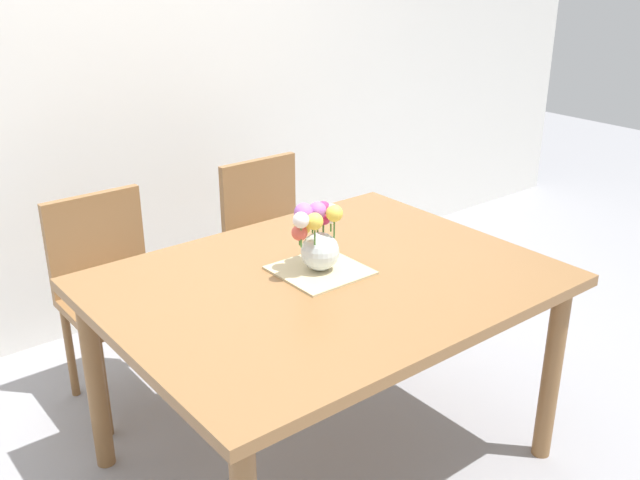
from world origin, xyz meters
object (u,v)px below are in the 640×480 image
object	(u,v)px
chair_right	(273,239)
flower_vase	(318,235)
chair_left	(111,286)
dining_table	(326,299)

from	to	relation	value
chair_right	flower_vase	size ratio (longest dim) A/B	3.65
chair_left	dining_table	bearing A→B (deg)	114.24
dining_table	chair_left	world-z (taller)	chair_left
dining_table	chair_right	world-z (taller)	chair_right
dining_table	flower_vase	size ratio (longest dim) A/B	6.18
chair_left	chair_right	bearing A→B (deg)	-180.00
chair_left	chair_right	size ratio (longest dim) A/B	1.00
chair_left	flower_vase	bearing A→B (deg)	116.32
chair_left	flower_vase	xyz separation A→B (m)	(0.43, -0.87, 0.40)
chair_right	flower_vase	distance (m)	1.04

